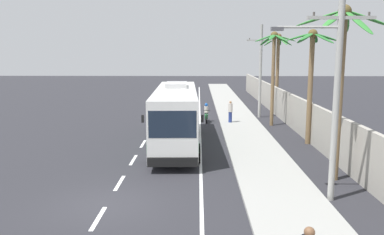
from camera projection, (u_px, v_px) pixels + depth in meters
The scene contains 13 objects.
ground_plane at pixel (107, 204), 14.96m from camera, with size 160.00×160.00×0.00m, color #28282D.
sidewalk_kerb at pixel (252, 143), 24.70m from camera, with size 3.20×90.00×0.14m, color #999993.
lane_markings at pixel (181, 130), 29.22m from camera, with size 3.74×71.00×0.01m.
boundary_wall at pixel (298, 114), 28.39m from camera, with size 0.24×60.00×2.50m, color #9E998E.
coach_bus_foreground at pixel (176, 114), 24.33m from camera, with size 3.10×12.27×3.73m.
motorcycle_beside_bus at pixel (206, 114), 32.36m from camera, with size 0.56×1.96×1.54m.
pedestrian_near_kerb at pixel (230, 111), 31.40m from camera, with size 0.36×0.36×1.71m.
utility_pole_nearest at pixel (335, 82), 14.65m from camera, with size 3.75×0.24×8.53m.
utility_pole_mid at pixel (260, 69), 34.09m from camera, with size 2.50×0.24×8.00m.
palm_nearest at pixel (274, 58), 30.06m from camera, with size 2.93×2.82×7.21m.
palm_second at pixel (342, 59), 16.94m from camera, with size 3.90×3.63×7.67m.
palm_third at pixel (278, 59), 37.19m from camera, with size 3.05×3.06×7.38m.
palm_fourth at pixel (311, 64), 24.02m from camera, with size 3.11×2.76×7.04m.
Camera 1 is at (3.46, -14.16, 5.71)m, focal length 37.00 mm.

